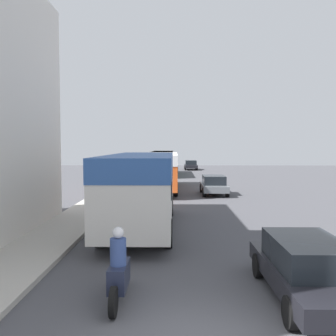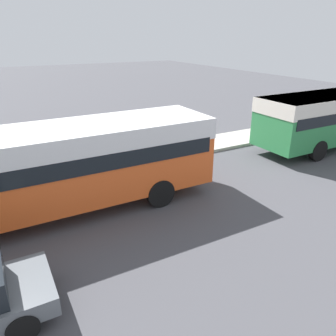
% 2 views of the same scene
% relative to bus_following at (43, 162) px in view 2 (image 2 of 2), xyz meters
% --- Properties ---
extents(bus_following, '(2.67, 11.27, 2.89)m').
position_rel_bus_following_xyz_m(bus_following, '(0.00, 0.00, 0.00)').
color(bus_following, '#EA5B23').
rests_on(bus_following, ground_plane).
extents(pedestrian_near_curb, '(0.35, 0.35, 1.80)m').
position_rel_bus_following_xyz_m(pedestrian_near_curb, '(-3.51, 6.97, -0.81)').
color(pedestrian_near_curb, '#232838').
rests_on(pedestrian_near_curb, sidewalk).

